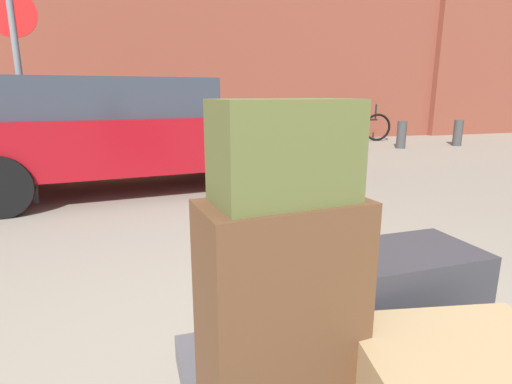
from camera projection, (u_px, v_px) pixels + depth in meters
The scene contains 10 objects.
suitcase_brown_front_left at pixel (282, 315), 1.09m from camera, with size 0.43×0.23×0.64m, color #51331E.
duffel_bag_charcoal_rear_left at pixel (398, 293), 1.52m from camera, with size 0.58×0.33×0.34m, color #2D2D33.
duffel_bag_olive_topmost_pile at pixel (285, 152), 0.99m from camera, with size 0.35×0.19×0.25m, color #4C5128.
parked_car at pixel (128, 131), 5.27m from camera, with size 4.44×2.20×1.42m.
bicycle_leaning at pixel (358, 127), 10.71m from camera, with size 1.74×0.40×0.96m.
bollard_kerb_near at pixel (303, 138), 8.61m from camera, with size 0.21×0.21×0.62m, color #383838.
bollard_kerb_mid at pixel (354, 137), 8.97m from camera, with size 0.21×0.21×0.62m, color #383838.
bollard_kerb_far at pixel (401, 135), 9.33m from camera, with size 0.21×0.21×0.62m, color #383838.
bollard_corner at pixel (458, 133), 9.79m from camera, with size 0.21×0.21×0.62m, color #383838.
no_parking_sign at pixel (19, 75), 4.38m from camera, with size 0.50×0.08×2.31m.
Camera 1 is at (-0.67, -0.96, 1.24)m, focal length 28.47 mm.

